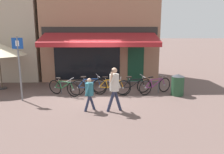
# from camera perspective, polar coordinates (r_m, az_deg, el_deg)

# --- Properties ---
(ground_plane) EXTENTS (160.00, 160.00, 0.00)m
(ground_plane) POSITION_cam_1_polar(r_m,az_deg,el_deg) (9.96, -4.51, -4.75)
(ground_plane) COLOR brown
(shop_front) EXTENTS (6.63, 4.82, 6.06)m
(shop_front) POSITION_cam_1_polar(r_m,az_deg,el_deg) (13.63, -3.01, 12.61)
(shop_front) COLOR #9E7056
(shop_front) RESTS_ON ground_plane
(bike_rack_rail) EXTENTS (4.64, 0.04, 0.57)m
(bike_rack_rail) POSITION_cam_1_polar(r_m,az_deg,el_deg) (10.13, -0.51, -1.58)
(bike_rack_rail) COLOR #47494F
(bike_rack_rail) RESTS_ON ground_plane
(bicycle_green) EXTENTS (1.56, 0.92, 0.84)m
(bicycle_green) POSITION_cam_1_polar(r_m,az_deg,el_deg) (10.00, -12.46, -2.76)
(bicycle_green) COLOR black
(bicycle_green) RESTS_ON ground_plane
(bicycle_blue) EXTENTS (1.73, 0.79, 0.89)m
(bicycle_blue) POSITION_cam_1_polar(r_m,az_deg,el_deg) (10.03, -6.02, -2.35)
(bicycle_blue) COLOR black
(bicycle_blue) RESTS_ON ground_plane
(bicycle_orange) EXTENTS (1.78, 0.52, 0.84)m
(bicycle_orange) POSITION_cam_1_polar(r_m,az_deg,el_deg) (9.88, -0.25, -2.58)
(bicycle_orange) COLOR black
(bicycle_orange) RESTS_ON ground_plane
(bicycle_black) EXTENTS (1.73, 0.72, 0.88)m
(bicycle_black) POSITION_cam_1_polar(r_m,az_deg,el_deg) (10.06, 5.66, -2.33)
(bicycle_black) COLOR black
(bicycle_black) RESTS_ON ground_plane
(bicycle_purple) EXTENTS (1.64, 0.87, 0.83)m
(bicycle_purple) POSITION_cam_1_polar(r_m,az_deg,el_deg) (10.30, 11.19, -2.24)
(bicycle_purple) COLOR black
(bicycle_purple) RESTS_ON ground_plane
(pedestrian_adult) EXTENTS (0.59, 0.51, 1.61)m
(pedestrian_adult) POSITION_cam_1_polar(r_m,az_deg,el_deg) (7.75, 0.60, -2.02)
(pedestrian_adult) COLOR #282D47
(pedestrian_adult) RESTS_ON ground_plane
(pedestrian_child) EXTENTS (0.42, 0.50, 1.22)m
(pedestrian_child) POSITION_cam_1_polar(r_m,az_deg,el_deg) (7.90, -5.91, -3.70)
(pedestrian_child) COLOR #282D47
(pedestrian_child) RESTS_ON ground_plane
(litter_bin) EXTENTS (0.58, 0.58, 0.97)m
(litter_bin) POSITION_cam_1_polar(r_m,az_deg,el_deg) (10.24, 16.76, -1.93)
(litter_bin) COLOR #23472D
(litter_bin) RESTS_ON ground_plane
(parking_sign) EXTENTS (0.44, 0.07, 2.65)m
(parking_sign) POSITION_cam_1_polar(r_m,az_deg,el_deg) (9.61, -23.11, 3.56)
(parking_sign) COLOR slate
(parking_sign) RESTS_ON ground_plane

